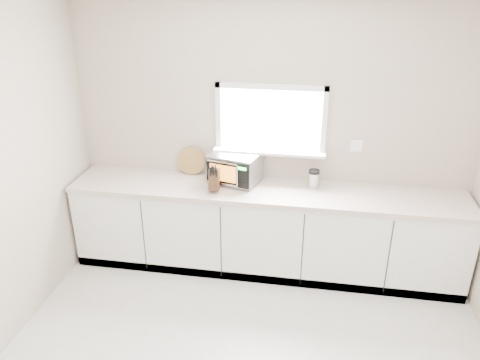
# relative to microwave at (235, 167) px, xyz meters

# --- Properties ---
(back_wall) EXTENTS (4.00, 0.17, 2.70)m
(back_wall) POSITION_rel_microwave_xyz_m (0.33, 0.18, 0.28)
(back_wall) COLOR #B6A591
(back_wall) RESTS_ON ground
(cabinets) EXTENTS (3.92, 0.60, 0.88)m
(cabinets) POSITION_rel_microwave_xyz_m (0.33, -0.12, -0.64)
(cabinets) COLOR white
(cabinets) RESTS_ON ground
(countertop) EXTENTS (3.92, 0.64, 0.04)m
(countertop) POSITION_rel_microwave_xyz_m (0.33, -0.13, -0.18)
(countertop) COLOR beige
(countertop) RESTS_ON cabinets
(microwave) EXTENTS (0.55, 0.48, 0.31)m
(microwave) POSITION_rel_microwave_xyz_m (0.00, 0.00, 0.00)
(microwave) COLOR black
(microwave) RESTS_ON countertop
(knife_block) EXTENTS (0.11, 0.21, 0.29)m
(knife_block) POSITION_rel_microwave_xyz_m (-0.16, -0.24, -0.04)
(knife_block) COLOR #452B18
(knife_block) RESTS_ON countertop
(cutting_board) EXTENTS (0.29, 0.07, 0.29)m
(cutting_board) POSITION_rel_microwave_xyz_m (-0.49, 0.12, -0.01)
(cutting_board) COLOR olive
(cutting_board) RESTS_ON countertop
(coffee_grinder) EXTENTS (0.12, 0.12, 0.19)m
(coffee_grinder) POSITION_rel_microwave_xyz_m (0.79, -0.01, -0.07)
(coffee_grinder) COLOR #AEB1B6
(coffee_grinder) RESTS_ON countertop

